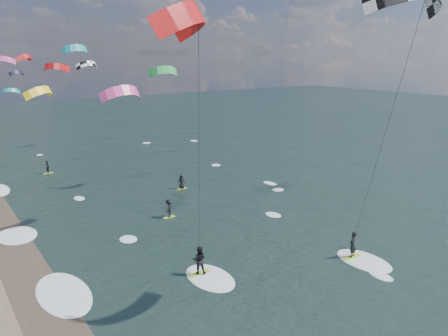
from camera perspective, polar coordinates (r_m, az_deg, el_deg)
kitesurfer_near_a at (r=24.06m, az=23.28°, el=13.32°), size 7.96×8.48×17.72m
kitesurfer_near_b at (r=21.08m, az=-3.01°, el=7.01°), size 7.14×9.48×16.47m
far_kitesurfers at (r=43.74m, az=-9.98°, el=-2.97°), size 11.20×22.10×1.65m
bg_kite_field at (r=68.34m, az=-22.18°, el=11.85°), size 14.28×69.32×8.89m
shoreline_surf at (r=28.68m, az=-20.34°, el=-15.42°), size 2.40×79.40×0.11m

